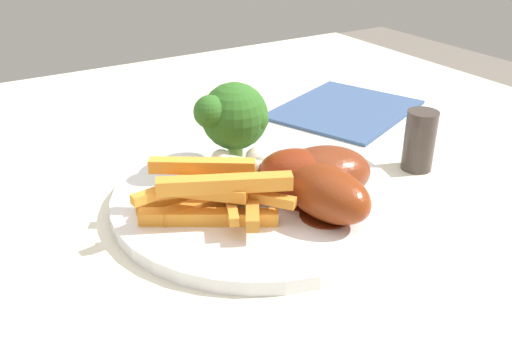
{
  "coord_description": "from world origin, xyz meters",
  "views": [
    {
      "loc": [
        -0.36,
        0.25,
        0.99
      ],
      "look_at": [
        0.0,
        0.03,
        0.78
      ],
      "focal_mm": 39.01,
      "sensor_mm": 36.0,
      "label": 1
    }
  ],
  "objects_px": {
    "dining_table": "(280,293)",
    "carrot_fries_pile": "(215,194)",
    "chicken_drumstick_near": "(324,190)",
    "pepper_shaker": "(420,141)",
    "broccoli_floret_front": "(233,115)",
    "chicken_drumstick_far": "(320,174)",
    "dinner_plate": "(256,197)",
    "chicken_drumstick_extra": "(300,173)"
  },
  "relations": [
    {
      "from": "dinner_plate",
      "to": "chicken_drumstick_near",
      "type": "bearing_deg",
      "value": -154.32
    },
    {
      "from": "broccoli_floret_front",
      "to": "pepper_shaker",
      "type": "height_order",
      "value": "broccoli_floret_front"
    },
    {
      "from": "broccoli_floret_front",
      "to": "chicken_drumstick_near",
      "type": "distance_m",
      "value": 0.12
    },
    {
      "from": "chicken_drumstick_far",
      "to": "dinner_plate",
      "type": "bearing_deg",
      "value": 48.1
    },
    {
      "from": "carrot_fries_pile",
      "to": "pepper_shaker",
      "type": "distance_m",
      "value": 0.22
    },
    {
      "from": "chicken_drumstick_extra",
      "to": "pepper_shaker",
      "type": "height_order",
      "value": "pepper_shaker"
    },
    {
      "from": "carrot_fries_pile",
      "to": "broccoli_floret_front",
      "type": "bearing_deg",
      "value": -39.13
    },
    {
      "from": "pepper_shaker",
      "to": "dinner_plate",
      "type": "bearing_deg",
      "value": 82.06
    },
    {
      "from": "broccoli_floret_front",
      "to": "pepper_shaker",
      "type": "distance_m",
      "value": 0.18
    },
    {
      "from": "dinner_plate",
      "to": "broccoli_floret_front",
      "type": "xyz_separation_m",
      "value": [
        0.05,
        -0.01,
        0.06
      ]
    },
    {
      "from": "pepper_shaker",
      "to": "broccoli_floret_front",
      "type": "bearing_deg",
      "value": 64.39
    },
    {
      "from": "chicken_drumstick_extra",
      "to": "pepper_shaker",
      "type": "xyz_separation_m",
      "value": [
        0.0,
        -0.14,
        -0.0
      ]
    },
    {
      "from": "carrot_fries_pile",
      "to": "pepper_shaker",
      "type": "xyz_separation_m",
      "value": [
        -0.01,
        -0.22,
        0.0
      ]
    },
    {
      "from": "chicken_drumstick_far",
      "to": "carrot_fries_pile",
      "type": "bearing_deg",
      "value": 75.76
    },
    {
      "from": "dinner_plate",
      "to": "chicken_drumstick_extra",
      "type": "bearing_deg",
      "value": -133.02
    },
    {
      "from": "broccoli_floret_front",
      "to": "chicken_drumstick_extra",
      "type": "distance_m",
      "value": 0.09
    },
    {
      "from": "chicken_drumstick_extra",
      "to": "pepper_shaker",
      "type": "distance_m",
      "value": 0.14
    },
    {
      "from": "dinner_plate",
      "to": "chicken_drumstick_extra",
      "type": "xyz_separation_m",
      "value": [
        -0.03,
        -0.03,
        0.03
      ]
    },
    {
      "from": "dining_table",
      "to": "carrot_fries_pile",
      "type": "xyz_separation_m",
      "value": [
        -0.01,
        0.07,
        0.14
      ]
    },
    {
      "from": "carrot_fries_pile",
      "to": "pepper_shaker",
      "type": "height_order",
      "value": "pepper_shaker"
    },
    {
      "from": "chicken_drumstick_far",
      "to": "chicken_drumstick_near",
      "type": "bearing_deg",
      "value": 150.61
    },
    {
      "from": "chicken_drumstick_near",
      "to": "chicken_drumstick_far",
      "type": "distance_m",
      "value": 0.03
    },
    {
      "from": "chicken_drumstick_far",
      "to": "chicken_drumstick_extra",
      "type": "xyz_separation_m",
      "value": [
        0.01,
        0.01,
        -0.0
      ]
    },
    {
      "from": "chicken_drumstick_near",
      "to": "carrot_fries_pile",
      "type": "bearing_deg",
      "value": 59.57
    },
    {
      "from": "broccoli_floret_front",
      "to": "chicken_drumstick_near",
      "type": "bearing_deg",
      "value": -169.99
    },
    {
      "from": "carrot_fries_pile",
      "to": "chicken_drumstick_near",
      "type": "height_order",
      "value": "carrot_fries_pile"
    },
    {
      "from": "dining_table",
      "to": "broccoli_floret_front",
      "type": "height_order",
      "value": "broccoli_floret_front"
    },
    {
      "from": "pepper_shaker",
      "to": "chicken_drumstick_extra",
      "type": "bearing_deg",
      "value": 90.84
    },
    {
      "from": "carrot_fries_pile",
      "to": "chicken_drumstick_far",
      "type": "distance_m",
      "value": 0.09
    },
    {
      "from": "carrot_fries_pile",
      "to": "chicken_drumstick_extra",
      "type": "xyz_separation_m",
      "value": [
        -0.01,
        -0.08,
        0.0
      ]
    },
    {
      "from": "broccoli_floret_front",
      "to": "chicken_drumstick_far",
      "type": "relative_size",
      "value": 0.63
    },
    {
      "from": "chicken_drumstick_near",
      "to": "pepper_shaker",
      "type": "xyz_separation_m",
      "value": [
        0.03,
        -0.14,
        -0.0
      ]
    },
    {
      "from": "broccoli_floret_front",
      "to": "dinner_plate",
      "type": "bearing_deg",
      "value": 171.45
    },
    {
      "from": "dinner_plate",
      "to": "chicken_drumstick_far",
      "type": "bearing_deg",
      "value": -131.9
    },
    {
      "from": "pepper_shaker",
      "to": "carrot_fries_pile",
      "type": "bearing_deg",
      "value": 87.41
    },
    {
      "from": "carrot_fries_pile",
      "to": "chicken_drumstick_extra",
      "type": "distance_m",
      "value": 0.08
    },
    {
      "from": "chicken_drumstick_near",
      "to": "chicken_drumstick_extra",
      "type": "distance_m",
      "value": 0.03
    },
    {
      "from": "chicken_drumstick_near",
      "to": "pepper_shaker",
      "type": "distance_m",
      "value": 0.15
    },
    {
      "from": "carrot_fries_pile",
      "to": "pepper_shaker",
      "type": "relative_size",
      "value": 1.98
    },
    {
      "from": "pepper_shaker",
      "to": "chicken_drumstick_near",
      "type": "bearing_deg",
      "value": 103.5
    },
    {
      "from": "dining_table",
      "to": "chicken_drumstick_near",
      "type": "height_order",
      "value": "chicken_drumstick_near"
    },
    {
      "from": "chicken_drumstick_far",
      "to": "chicken_drumstick_extra",
      "type": "height_order",
      "value": "same"
    }
  ]
}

